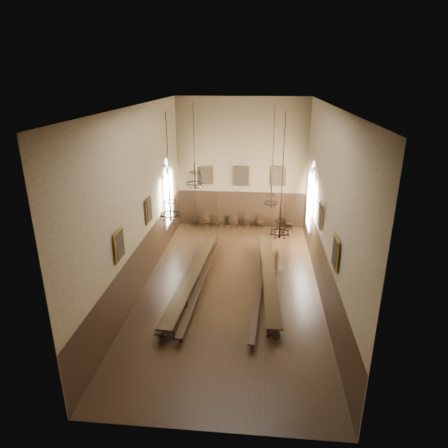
# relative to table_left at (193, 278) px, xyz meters

# --- Properties ---
(floor) EXTENTS (9.00, 18.00, 0.02)m
(floor) POSITION_rel_table_left_xyz_m (1.96, 0.04, -0.41)
(floor) COLOR black
(floor) RESTS_ON ground
(ceiling) EXTENTS (9.00, 18.00, 0.02)m
(ceiling) POSITION_rel_table_left_xyz_m (1.96, 0.04, 8.61)
(ceiling) COLOR black
(ceiling) RESTS_ON ground
(wall_back) EXTENTS (9.00, 0.02, 9.00)m
(wall_back) POSITION_rel_table_left_xyz_m (1.96, 9.05, 4.10)
(wall_back) COLOR #897754
(wall_back) RESTS_ON ground
(wall_front) EXTENTS (9.00, 0.02, 9.00)m
(wall_front) POSITION_rel_table_left_xyz_m (1.96, -8.97, 4.10)
(wall_front) COLOR #897754
(wall_front) RESTS_ON ground
(wall_left) EXTENTS (0.02, 18.00, 9.00)m
(wall_left) POSITION_rel_table_left_xyz_m (-2.55, 0.04, 4.10)
(wall_left) COLOR #897754
(wall_left) RESTS_ON ground
(wall_right) EXTENTS (0.02, 18.00, 9.00)m
(wall_right) POSITION_rel_table_left_xyz_m (6.47, 0.04, 4.10)
(wall_right) COLOR #897754
(wall_right) RESTS_ON ground
(wainscot_panelling) EXTENTS (9.00, 18.00, 2.50)m
(wainscot_panelling) POSITION_rel_table_left_xyz_m (1.96, 0.04, 0.85)
(wainscot_panelling) COLOR black
(wainscot_panelling) RESTS_ON floor
(table_left) EXTENTS (1.41, 10.18, 0.79)m
(table_left) POSITION_rel_table_left_xyz_m (0.00, 0.00, 0.00)
(table_left) COLOR black
(table_left) RESTS_ON floor
(table_right) EXTENTS (1.04, 9.67, 0.75)m
(table_right) POSITION_rel_table_left_xyz_m (3.89, 0.29, -0.02)
(table_right) COLOR black
(table_right) RESTS_ON floor
(bench_left_outer) EXTENTS (0.65, 9.71, 0.44)m
(bench_left_outer) POSITION_rel_table_left_xyz_m (-0.50, -0.05, -0.12)
(bench_left_outer) COLOR black
(bench_left_outer) RESTS_ON floor
(bench_left_inner) EXTENTS (0.75, 10.71, 0.48)m
(bench_left_inner) POSITION_rel_table_left_xyz_m (0.46, 0.21, -0.09)
(bench_left_inner) COLOR black
(bench_left_inner) RESTS_ON floor
(bench_right_inner) EXTENTS (0.88, 10.01, 0.45)m
(bench_right_inner) POSITION_rel_table_left_xyz_m (3.43, -0.21, -0.11)
(bench_right_inner) COLOR black
(bench_right_inner) RESTS_ON floor
(bench_right_outer) EXTENTS (0.93, 9.55, 0.43)m
(bench_right_outer) POSITION_rel_table_left_xyz_m (4.43, 0.15, -0.12)
(bench_right_outer) COLOR black
(bench_right_outer) RESTS_ON floor
(chair_0) EXTENTS (0.46, 0.46, 0.87)m
(chair_0) POSITION_rel_table_left_xyz_m (-1.44, 8.63, -0.13)
(chair_0) COLOR black
(chair_0) RESTS_ON floor
(chair_1) EXTENTS (0.48, 0.48, 0.92)m
(chair_1) POSITION_rel_table_left_xyz_m (-0.45, 8.56, -0.12)
(chair_1) COLOR black
(chair_1) RESTS_ON floor
(chair_2) EXTENTS (0.44, 0.44, 0.92)m
(chair_2) POSITION_rel_table_left_xyz_m (0.57, 8.56, -0.12)
(chair_2) COLOR black
(chair_2) RESTS_ON floor
(chair_3) EXTENTS (0.42, 0.42, 0.92)m
(chair_3) POSITION_rel_table_left_xyz_m (1.53, 8.54, -0.12)
(chair_3) COLOR black
(chair_3) RESTS_ON floor
(chair_4) EXTENTS (0.47, 0.47, 1.00)m
(chair_4) POSITION_rel_table_left_xyz_m (2.49, 8.63, -0.09)
(chair_4) COLOR black
(chair_4) RESTS_ON floor
(chair_5) EXTENTS (0.49, 0.49, 0.92)m
(chair_5) POSITION_rel_table_left_xyz_m (3.37, 8.58, -0.12)
(chair_5) COLOR black
(chair_5) RESTS_ON floor
(chair_7) EXTENTS (0.45, 0.45, 0.99)m
(chair_7) POSITION_rel_table_left_xyz_m (5.43, 8.54, -0.10)
(chair_7) COLOR black
(chair_7) RESTS_ON floor
(chandelier_back_left) EXTENTS (0.92, 0.92, 4.25)m
(chandelier_back_left) POSITION_rel_table_left_xyz_m (-0.15, 2.17, 4.78)
(chandelier_back_left) COLOR black
(chandelier_back_left) RESTS_ON ceiling
(chandelier_back_right) EXTENTS (0.75, 0.75, 5.28)m
(chandelier_back_right) POSITION_rel_table_left_xyz_m (3.89, 2.40, 3.88)
(chandelier_back_right) COLOR black
(chandelier_back_right) RESTS_ON ceiling
(chandelier_front_left) EXTENTS (0.85, 0.85, 4.30)m
(chandelier_front_left) POSITION_rel_table_left_xyz_m (-0.39, -2.70, 4.74)
(chandelier_front_left) COLOR black
(chandelier_front_left) RESTS_ON ceiling
(chandelier_front_right) EXTENTS (0.80, 0.80, 5.12)m
(chandelier_front_right) POSITION_rel_table_left_xyz_m (4.18, -2.22, 3.99)
(chandelier_front_right) COLOR black
(chandelier_front_right) RESTS_ON ceiling
(portrait_back_0) EXTENTS (1.10, 0.12, 1.40)m
(portrait_back_0) POSITION_rel_table_left_xyz_m (-0.64, 8.92, 3.30)
(portrait_back_0) COLOR #BA8F2C
(portrait_back_0) RESTS_ON wall_back
(portrait_back_1) EXTENTS (1.10, 0.12, 1.40)m
(portrait_back_1) POSITION_rel_table_left_xyz_m (1.96, 8.92, 3.30)
(portrait_back_1) COLOR #BA8F2C
(portrait_back_1) RESTS_ON wall_back
(portrait_back_2) EXTENTS (1.10, 0.12, 1.40)m
(portrait_back_2) POSITION_rel_table_left_xyz_m (4.56, 8.92, 3.30)
(portrait_back_2) COLOR #BA8F2C
(portrait_back_2) RESTS_ON wall_back
(portrait_left_0) EXTENTS (0.12, 1.00, 1.30)m
(portrait_left_0) POSITION_rel_table_left_xyz_m (-2.42, 1.04, 3.30)
(portrait_left_0) COLOR #BA8F2C
(portrait_left_0) RESTS_ON wall_left
(portrait_left_1) EXTENTS (0.12, 1.00, 1.30)m
(portrait_left_1) POSITION_rel_table_left_xyz_m (-2.42, -3.46, 3.30)
(portrait_left_1) COLOR #BA8F2C
(portrait_left_1) RESTS_ON wall_left
(portrait_right_0) EXTENTS (0.12, 1.00, 1.30)m
(portrait_right_0) POSITION_rel_table_left_xyz_m (6.34, 1.04, 3.30)
(portrait_right_0) COLOR #BA8F2C
(portrait_right_0) RESTS_ON wall_right
(portrait_right_1) EXTENTS (0.12, 1.00, 1.30)m
(portrait_right_1) POSITION_rel_table_left_xyz_m (6.34, -3.46, 3.30)
(portrait_right_1) COLOR #BA8F2C
(portrait_right_1) RESTS_ON wall_right
(window_right) EXTENTS (0.20, 2.20, 4.60)m
(window_right) POSITION_rel_table_left_xyz_m (6.39, 5.54, 3.00)
(window_right) COLOR white
(window_right) RESTS_ON wall_right
(window_left) EXTENTS (0.20, 2.20, 4.60)m
(window_left) POSITION_rel_table_left_xyz_m (-2.47, 5.54, 3.00)
(window_left) COLOR white
(window_left) RESTS_ON wall_left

